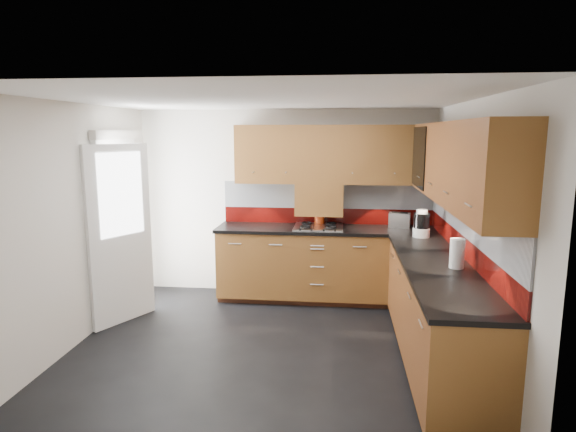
# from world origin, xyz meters

# --- Properties ---
(room) EXTENTS (4.00, 3.80, 2.64)m
(room) POSITION_xyz_m (0.00, 0.00, 1.50)
(room) COLOR black
(base_cabinets) EXTENTS (2.70, 3.20, 0.95)m
(base_cabinets) POSITION_xyz_m (1.07, 0.72, 0.44)
(base_cabinets) COLOR brown
(base_cabinets) RESTS_ON room
(countertop) EXTENTS (2.72, 3.22, 0.04)m
(countertop) POSITION_xyz_m (1.05, 0.70, 0.92)
(countertop) COLOR black
(countertop) RESTS_ON base_cabinets
(backsplash) EXTENTS (2.70, 3.20, 0.54)m
(backsplash) POSITION_xyz_m (1.28, 0.93, 1.21)
(backsplash) COLOR #660C09
(backsplash) RESTS_ON countertop
(upper_cabinets) EXTENTS (2.50, 3.20, 0.72)m
(upper_cabinets) POSITION_xyz_m (1.23, 0.78, 1.84)
(upper_cabinets) COLOR brown
(upper_cabinets) RESTS_ON room
(extractor_hood) EXTENTS (0.60, 0.33, 0.40)m
(extractor_hood) POSITION_xyz_m (0.45, 1.64, 1.28)
(extractor_hood) COLOR brown
(extractor_hood) RESTS_ON room
(glass_cabinet) EXTENTS (0.32, 0.80, 0.66)m
(glass_cabinet) POSITION_xyz_m (1.71, 1.07, 1.87)
(glass_cabinet) COLOR black
(glass_cabinet) RESTS_ON room
(back_door) EXTENTS (0.42, 1.19, 2.04)m
(back_door) POSITION_xyz_m (-1.78, 0.75, 1.03)
(back_door) COLOR white
(back_door) RESTS_ON room
(gas_hob) EXTENTS (0.60, 0.53, 0.05)m
(gas_hob) POSITION_xyz_m (0.45, 1.47, 0.96)
(gas_hob) COLOR silver
(gas_hob) RESTS_ON countertop
(utensil_pot) EXTENTS (0.13, 0.13, 0.45)m
(utensil_pot) POSITION_xyz_m (0.45, 1.70, 1.04)
(utensil_pot) COLOR #DE4614
(utensil_pot) RESTS_ON countertop
(toaster) EXTENTS (0.28, 0.21, 0.19)m
(toaster) POSITION_xyz_m (1.45, 1.65, 1.03)
(toaster) COLOR silver
(toaster) RESTS_ON countertop
(food_processor) EXTENTS (0.19, 0.19, 0.31)m
(food_processor) POSITION_xyz_m (1.63, 1.08, 1.08)
(food_processor) COLOR white
(food_processor) RESTS_ON countertop
(paper_towel) EXTENTS (0.14, 0.14, 0.26)m
(paper_towel) POSITION_xyz_m (1.73, -0.19, 1.07)
(paper_towel) COLOR white
(paper_towel) RESTS_ON countertop
(orange_cloth) EXTENTS (0.13, 0.12, 0.01)m
(orange_cloth) POSITION_xyz_m (1.63, 1.08, 0.95)
(orange_cloth) COLOR orange
(orange_cloth) RESTS_ON countertop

